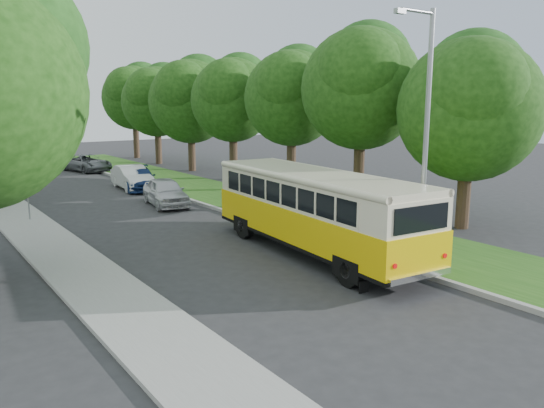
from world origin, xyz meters
TOP-DOWN VIEW (x-y plane):
  - ground at (0.00, 0.00)m, footprint 120.00×120.00m
  - curb at (3.60, 5.00)m, footprint 0.20×70.00m
  - grass_verge at (5.95, 5.00)m, footprint 4.50×70.00m
  - sidewalk at (-4.80, 5.00)m, footprint 2.20×70.00m
  - treeline at (3.15, 17.99)m, footprint 24.27×41.91m
  - lamppost_near at (4.21, -2.50)m, footprint 1.71×0.16m
  - lamppost_far at (-4.70, 16.00)m, footprint 1.71×0.16m
  - warning_sign at (-4.50, 11.98)m, footprint 0.56×0.10m
  - vintage_bus at (2.50, 0.63)m, footprint 3.44×10.15m
  - car_silver at (2.07, 12.01)m, footprint 2.37×4.41m
  - car_white at (2.66, 18.16)m, footprint 1.88×4.52m
  - car_blue at (3.00, 17.80)m, footprint 2.98×4.84m
  - car_grey at (3.00, 28.40)m, footprint 3.19×5.07m

SIDE VIEW (x-z plane):
  - ground at x=0.00m, z-range 0.00..0.00m
  - sidewalk at x=-4.80m, z-range 0.00..0.12m
  - grass_verge at x=5.95m, z-range 0.00..0.13m
  - curb at x=3.60m, z-range 0.00..0.15m
  - car_grey at x=3.00m, z-range 0.00..1.30m
  - car_blue at x=3.00m, z-range 0.00..1.31m
  - car_silver at x=2.07m, z-range 0.00..1.42m
  - car_white at x=2.66m, z-range 0.00..1.45m
  - vintage_bus at x=2.50m, z-range 0.00..2.96m
  - warning_sign at x=-4.50m, z-range 0.46..2.96m
  - lamppost_far at x=-4.70m, z-range 0.37..7.87m
  - lamppost_near at x=4.21m, z-range 0.37..8.37m
  - treeline at x=3.15m, z-range 1.20..10.66m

